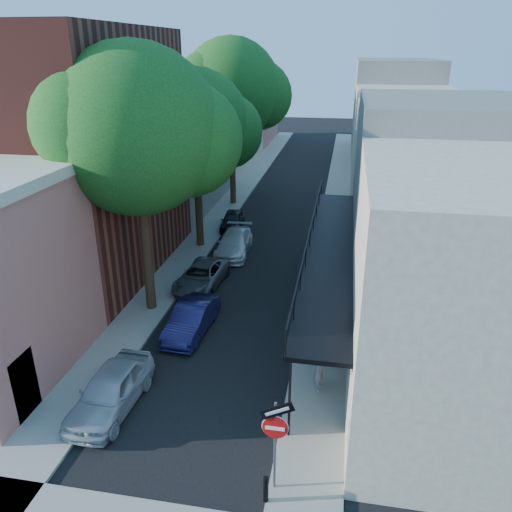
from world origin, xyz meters
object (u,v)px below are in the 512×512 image
at_px(oak_near, 149,133).
at_px(parked_car_a, 111,390).
at_px(oak_mid, 203,126).
at_px(oak_far, 238,91).
at_px(pedestrian, 320,369).
at_px(parked_car_d, 234,243).
at_px(parked_car_b, 192,319).
at_px(sign_post, 275,431).
at_px(bollard, 266,489).
at_px(parked_car_e, 232,220).
at_px(parked_car_c, 201,276).

height_order(oak_near, parked_car_a, oak_near).
relative_size(oak_mid, parked_car_a, 2.51).
distance_m(oak_far, pedestrian, 24.21).
bearing_deg(parked_car_d, parked_car_b, -91.84).
relative_size(sign_post, oak_near, 0.26).
relative_size(bollard, parked_car_b, 0.21).
bearing_deg(pedestrian, oak_near, 66.88).
relative_size(parked_car_b, pedestrian, 2.45).
bearing_deg(parked_car_e, oak_mid, -109.06).
bearing_deg(sign_post, parked_car_d, 106.13).
distance_m(oak_far, parked_car_c, 16.53).
xyz_separation_m(oak_near, oak_far, (0.01, 17.01, 0.38)).
xyz_separation_m(parked_car_c, parked_car_d, (0.66, 4.56, 0.07)).
height_order(oak_near, oak_mid, oak_near).
relative_size(oak_far, parked_car_e, 3.51).
height_order(parked_car_d, parked_car_e, parked_car_d).
bearing_deg(parked_car_c, oak_far, 99.12).
bearing_deg(parked_car_d, oak_far, 97.43).
bearing_deg(pedestrian, sign_post, 178.48).
bearing_deg(parked_car_c, parked_car_b, -74.78).
height_order(parked_car_b, parked_car_c, parked_car_b).
xyz_separation_m(oak_far, parked_car_e, (0.75, -5.84, -7.68)).
xyz_separation_m(sign_post, parked_car_b, (-4.56, 7.42, -1.40)).
height_order(parked_car_a, pedestrian, pedestrian).
bearing_deg(oak_mid, parked_car_b, -78.40).
bearing_deg(parked_car_e, parked_car_b, -89.47).
bearing_deg(oak_near, parked_car_d, 75.37).
bearing_deg(parked_car_b, oak_near, 140.13).
distance_m(oak_mid, parked_car_e, 7.27).
relative_size(parked_car_a, parked_car_b, 1.06).
bearing_deg(pedestrian, parked_car_c, 50.76).
relative_size(oak_far, pedestrian, 7.60).
height_order(sign_post, parked_car_c, sign_post).
relative_size(sign_post, pedestrian, 1.91).
height_order(parked_car_a, parked_car_c, parked_car_a).
xyz_separation_m(parked_car_b, pedestrian, (5.46, -2.97, 0.27)).
bearing_deg(parked_car_b, parked_car_c, 104.19).
bearing_deg(sign_post, parked_car_e, 105.72).
bearing_deg(sign_post, oak_far, 103.91).
bearing_deg(parked_car_c, parked_car_e, 97.21).
xyz_separation_m(parked_car_d, pedestrian, (5.61, -11.81, 0.26)).
xyz_separation_m(bollard, parked_car_e, (-5.60, 20.93, 0.06)).
xyz_separation_m(oak_far, parked_car_b, (1.95, -18.87, -7.63)).
bearing_deg(parked_car_c, bollard, -62.26).
height_order(oak_mid, oak_far, oak_far).
xyz_separation_m(oak_far, parked_car_d, (1.81, -10.03, -7.62)).
xyz_separation_m(parked_car_b, parked_car_c, (-0.80, 4.28, -0.06)).
relative_size(oak_mid, parked_car_d, 2.32).
bearing_deg(sign_post, bollard, -108.56).
height_order(sign_post, oak_near, oak_near).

